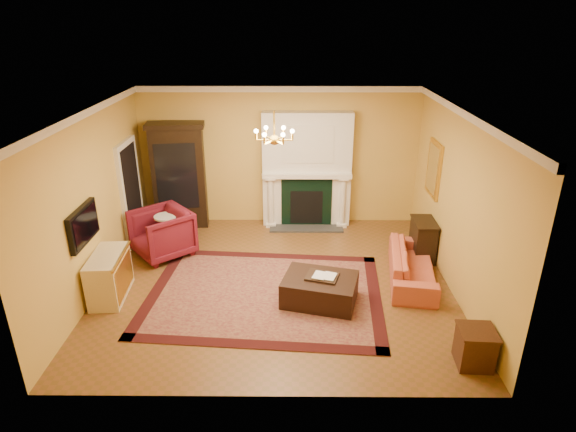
{
  "coord_description": "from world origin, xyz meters",
  "views": [
    {
      "loc": [
        0.27,
        -7.35,
        4.38
      ],
      "look_at": [
        0.21,
        0.3,
        1.14
      ],
      "focal_mm": 30.0,
      "sensor_mm": 36.0,
      "label": 1
    }
  ],
  "objects_px": {
    "wingback_armchair": "(162,231)",
    "commode": "(109,276)",
    "end_table": "(475,348)",
    "china_cabinet": "(180,178)",
    "pedestal_table": "(167,231)",
    "console_table": "(423,240)",
    "coral_sofa": "(413,260)",
    "leather_ottoman": "(320,289)"
  },
  "relations": [
    {
      "from": "china_cabinet",
      "to": "console_table",
      "type": "bearing_deg",
      "value": -24.0
    },
    {
      "from": "china_cabinet",
      "to": "pedestal_table",
      "type": "relative_size",
      "value": 2.78
    },
    {
      "from": "commode",
      "to": "leather_ottoman",
      "type": "bearing_deg",
      "value": -6.26
    },
    {
      "from": "china_cabinet",
      "to": "pedestal_table",
      "type": "distance_m",
      "value": 1.52
    },
    {
      "from": "china_cabinet",
      "to": "end_table",
      "type": "bearing_deg",
      "value": -49.91
    },
    {
      "from": "wingback_armchair",
      "to": "commode",
      "type": "height_order",
      "value": "wingback_armchair"
    },
    {
      "from": "wingback_armchair",
      "to": "end_table",
      "type": "height_order",
      "value": "wingback_armchair"
    },
    {
      "from": "coral_sofa",
      "to": "commode",
      "type": "bearing_deg",
      "value": 105.59
    },
    {
      "from": "commode",
      "to": "end_table",
      "type": "bearing_deg",
      "value": -20.63
    },
    {
      "from": "wingback_armchair",
      "to": "leather_ottoman",
      "type": "xyz_separation_m",
      "value": [
        2.96,
        -1.64,
        -0.28
      ]
    },
    {
      "from": "china_cabinet",
      "to": "wingback_armchair",
      "type": "height_order",
      "value": "china_cabinet"
    },
    {
      "from": "china_cabinet",
      "to": "commode",
      "type": "distance_m",
      "value": 3.1
    },
    {
      "from": "pedestal_table",
      "to": "china_cabinet",
      "type": "bearing_deg",
      "value": 89.8
    },
    {
      "from": "end_table",
      "to": "leather_ottoman",
      "type": "bearing_deg",
      "value": 142.88
    },
    {
      "from": "commode",
      "to": "end_table",
      "type": "relative_size",
      "value": 1.99
    },
    {
      "from": "coral_sofa",
      "to": "console_table",
      "type": "bearing_deg",
      "value": -15.83
    },
    {
      "from": "commode",
      "to": "coral_sofa",
      "type": "bearing_deg",
      "value": 2.83
    },
    {
      "from": "pedestal_table",
      "to": "coral_sofa",
      "type": "bearing_deg",
      "value": -12.31
    },
    {
      "from": "commode",
      "to": "leather_ottoman",
      "type": "relative_size",
      "value": 0.89
    },
    {
      "from": "end_table",
      "to": "china_cabinet",
      "type": "bearing_deg",
      "value": 136.49
    },
    {
      "from": "wingback_armchair",
      "to": "commode",
      "type": "distance_m",
      "value": 1.58
    },
    {
      "from": "pedestal_table",
      "to": "end_table",
      "type": "bearing_deg",
      "value": -33.64
    },
    {
      "from": "coral_sofa",
      "to": "end_table",
      "type": "bearing_deg",
      "value": -163.01
    },
    {
      "from": "wingback_armchair",
      "to": "commode",
      "type": "bearing_deg",
      "value": -58.93
    },
    {
      "from": "pedestal_table",
      "to": "end_table",
      "type": "xyz_separation_m",
      "value": [
        4.87,
        -3.24,
        -0.2
      ]
    },
    {
      "from": "commode",
      "to": "console_table",
      "type": "height_order",
      "value": "commode"
    },
    {
      "from": "wingback_armchair",
      "to": "coral_sofa",
      "type": "distance_m",
      "value": 4.72
    },
    {
      "from": "console_table",
      "to": "wingback_armchair",
      "type": "bearing_deg",
      "value": -179.68
    },
    {
      "from": "china_cabinet",
      "to": "commode",
      "type": "xyz_separation_m",
      "value": [
        -0.59,
        -2.96,
        -0.71
      ]
    },
    {
      "from": "commode",
      "to": "coral_sofa",
      "type": "height_order",
      "value": "commode"
    },
    {
      "from": "console_table",
      "to": "leather_ottoman",
      "type": "xyz_separation_m",
      "value": [
        -2.04,
        -1.55,
        -0.14
      ]
    },
    {
      "from": "china_cabinet",
      "to": "console_table",
      "type": "xyz_separation_m",
      "value": [
        4.92,
        -1.56,
        -0.72
      ]
    },
    {
      "from": "pedestal_table",
      "to": "commode",
      "type": "relative_size",
      "value": 0.77
    },
    {
      "from": "pedestal_table",
      "to": "commode",
      "type": "height_order",
      "value": "pedestal_table"
    },
    {
      "from": "china_cabinet",
      "to": "end_table",
      "type": "distance_m",
      "value": 6.76
    },
    {
      "from": "coral_sofa",
      "to": "leather_ottoman",
      "type": "height_order",
      "value": "coral_sofa"
    },
    {
      "from": "console_table",
      "to": "end_table",
      "type": "bearing_deg",
      "value": -89.79
    },
    {
      "from": "pedestal_table",
      "to": "end_table",
      "type": "distance_m",
      "value": 5.85
    },
    {
      "from": "commode",
      "to": "china_cabinet",
      "type": "bearing_deg",
      "value": 75.04
    },
    {
      "from": "coral_sofa",
      "to": "leather_ottoman",
      "type": "relative_size",
      "value": 1.65
    },
    {
      "from": "china_cabinet",
      "to": "wingback_armchair",
      "type": "distance_m",
      "value": 1.59
    },
    {
      "from": "china_cabinet",
      "to": "coral_sofa",
      "type": "xyz_separation_m",
      "value": [
        4.55,
        -2.37,
        -0.72
      ]
    }
  ]
}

